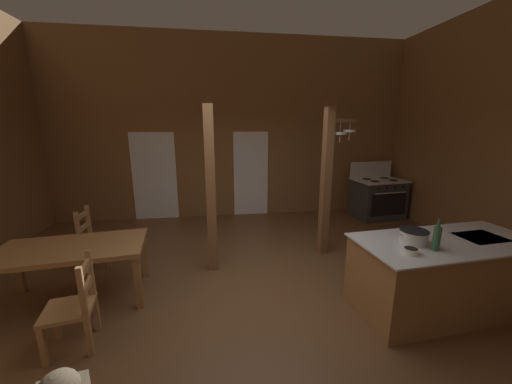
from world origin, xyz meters
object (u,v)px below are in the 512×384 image
Objects in this scene: mixing_bowl_on_counter at (411,251)px; bottle_tall_on_counter at (437,238)px; dining_table at (72,253)px; kitchen_island at (443,274)px; stockpot_on_counter at (414,237)px; stove_range at (378,198)px; ladderback_chair_near_window at (95,238)px; ladderback_chair_by_post at (74,306)px.

mixing_bowl_on_counter is 0.46× the size of bottle_tall_on_counter.
dining_table is 4.28m from bottle_tall_on_counter.
kitchen_island is 0.70m from stockpot_on_counter.
stove_range is at bearing 66.76° from bottle_tall_on_counter.
ladderback_chair_near_window is 2.72× the size of bottle_tall_on_counter.
stove_range is 0.74× the size of dining_table.
kitchen_island is at bearing 1.54° from stockpot_on_counter.
stove_range reaches higher than bottle_tall_on_counter.
stockpot_on_counter reaches higher than kitchen_island.
stove_range is (1.20, 3.42, 0.04)m from kitchen_island.
stove_range is 1.39× the size of ladderback_chair_by_post.
kitchen_island is 1.24× the size of dining_table.
stove_range is 3.77× the size of bottle_tall_on_counter.
ladderback_chair_by_post is 5.90× the size of mixing_bowl_on_counter.
mixing_bowl_on_counter is (-0.21, -0.24, -0.05)m from stockpot_on_counter.
stove_range reaches higher than ladderback_chair_by_post.
bottle_tall_on_counter reaches higher than kitchen_island.
stockpot_on_counter is 0.24m from bottle_tall_on_counter.
kitchen_island reaches higher than dining_table.
stove_range is at bearing 62.92° from mixing_bowl_on_counter.
ladderback_chair_by_post is 3.81m from bottle_tall_on_counter.
bottle_tall_on_counter is (4.26, -2.03, 0.57)m from ladderback_chair_near_window.
stove_range is at bearing 70.65° from kitchen_island.
dining_table is (-5.70, -2.60, 0.17)m from stove_range.
dining_table is at bearing 169.62° from kitchen_island.
stockpot_on_counter is (-1.67, -3.43, 0.48)m from stove_range.
ladderback_chair_near_window is 2.53× the size of stockpot_on_counter.
stove_range reaches higher than mixing_bowl_on_counter.
stove_range is 4.00m from bottle_tall_on_counter.
stockpot_on_counter is (4.15, -1.82, 0.51)m from ladderback_chair_near_window.
dining_table is 1.89× the size of ladderback_chair_near_window.
mixing_bowl_on_counter is at bearing -173.70° from bottle_tall_on_counter.
kitchen_island is 2.34× the size of ladderback_chair_by_post.
kitchen_island is 13.83× the size of mixing_bowl_on_counter.
mixing_bowl_on_counter is (-1.88, -3.68, 0.43)m from stove_range.
stove_range is 6.26m from dining_table.
kitchen_island is 3.63m from stove_range.
ladderback_chair_by_post is at bearing 176.26° from mixing_bowl_on_counter.
stove_range is at bearing 32.94° from ladderback_chair_by_post.
stockpot_on_counter is at bearing -23.70° from ladderback_chair_near_window.
stockpot_on_counter is at bearing -11.74° from dining_table.
mixing_bowl_on_counter is at bearing -15.82° from dining_table.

